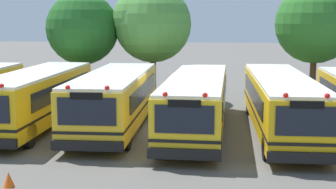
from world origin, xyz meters
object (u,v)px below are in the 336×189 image
object	(u,v)px
school_bus_1	(37,96)
tree_1	(80,30)
tree_2	(150,23)
school_bus_2	(115,98)
traffic_cone	(9,179)
school_bus_3	(197,101)
tree_3	(312,23)
school_bus_4	(281,101)

from	to	relation	value
school_bus_1	tree_1	xyz separation A→B (m)	(-0.11, 7.51, 2.86)
school_bus_1	tree_2	xyz separation A→B (m)	(4.06, 7.92, 3.29)
school_bus_2	traffic_cone	distance (m)	8.14
school_bus_3	tree_1	distance (m)	11.02
school_bus_3	traffic_cone	xyz separation A→B (m)	(-5.14, -7.82, -1.13)
tree_2	tree_3	distance (m)	9.83
school_bus_4	tree_1	bearing A→B (deg)	-34.80
tree_1	traffic_cone	size ratio (longest dim) A/B	14.45
school_bus_2	tree_3	bearing A→B (deg)	-139.55
tree_1	traffic_cone	xyz separation A→B (m)	(2.32, -15.40, -4.04)
school_bus_3	tree_3	xyz separation A→B (m)	(6.47, 9.20, 3.33)
school_bus_4	traffic_cone	world-z (taller)	school_bus_4
school_bus_4	tree_2	xyz separation A→B (m)	(-6.95, 7.82, 3.32)
tree_3	school_bus_2	bearing A→B (deg)	-138.15
school_bus_2	traffic_cone	bearing A→B (deg)	78.18
tree_3	traffic_cone	size ratio (longest dim) A/B	15.57
tree_1	tree_2	distance (m)	4.21
school_bus_2	school_bus_1	bearing A→B (deg)	-0.92
tree_2	school_bus_1	bearing A→B (deg)	-117.10
tree_1	tree_2	size ratio (longest dim) A/B	0.94
school_bus_1	tree_1	bearing A→B (deg)	-89.48
school_bus_2	school_bus_3	size ratio (longest dim) A/B	0.90
school_bus_4	tree_2	world-z (taller)	tree_2
school_bus_4	tree_3	bearing A→B (deg)	-108.42
school_bus_1	school_bus_2	xyz separation A→B (m)	(3.66, 0.03, -0.01)
school_bus_1	school_bus_2	world-z (taller)	school_bus_1
school_bus_3	school_bus_1	bearing A→B (deg)	0.58
school_bus_1	tree_2	world-z (taller)	tree_2
school_bus_2	school_bus_3	world-z (taller)	school_bus_2
school_bus_1	school_bus_4	size ratio (longest dim) A/B	0.88
tree_3	traffic_cone	bearing A→B (deg)	-124.30
school_bus_2	tree_2	size ratio (longest dim) A/B	1.48
school_bus_2	school_bus_4	world-z (taller)	school_bus_2
tree_1	school_bus_1	bearing A→B (deg)	-89.15
tree_1	school_bus_3	bearing A→B (deg)	-45.46
tree_1	tree_2	bearing A→B (deg)	5.73
school_bus_3	traffic_cone	distance (m)	9.43
school_bus_1	tree_1	size ratio (longest dim) A/B	1.58
school_bus_1	school_bus_2	distance (m)	3.66
tree_3	traffic_cone	xyz separation A→B (m)	(-11.61, -17.02, -4.46)
school_bus_1	tree_3	size ratio (longest dim) A/B	1.46
school_bus_4	tree_2	bearing A→B (deg)	-49.53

